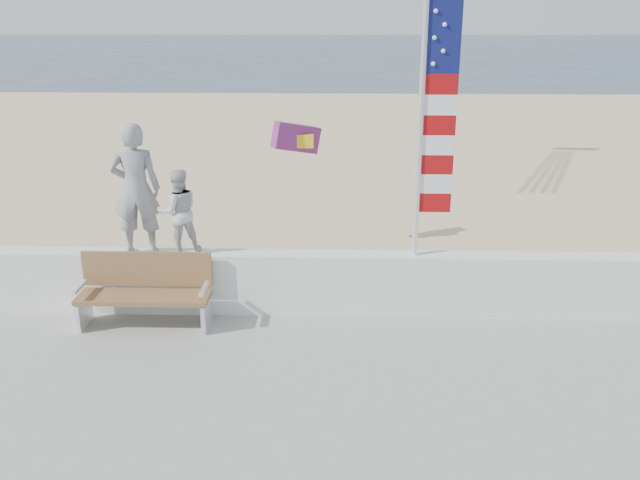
# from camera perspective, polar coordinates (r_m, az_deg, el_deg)

# --- Properties ---
(ground) EXTENTS (220.00, 220.00, 0.00)m
(ground) POSITION_cam_1_polar(r_m,az_deg,el_deg) (8.21, -1.82, -13.10)
(ground) COLOR #2A3E55
(ground) RESTS_ON ground
(sand) EXTENTS (90.00, 40.00, 0.08)m
(sand) POSITION_cam_1_polar(r_m,az_deg,el_deg) (16.52, 0.05, 3.86)
(sand) COLOR beige
(sand) RESTS_ON ground
(seawall) EXTENTS (30.00, 0.35, 0.90)m
(seawall) POSITION_cam_1_polar(r_m,az_deg,el_deg) (9.70, -1.15, -3.63)
(seawall) COLOR white
(seawall) RESTS_ON boardwalk
(adult) EXTENTS (0.73, 0.53, 1.84)m
(adult) POSITION_cam_1_polar(r_m,az_deg,el_deg) (9.66, -15.25, 4.18)
(adult) COLOR gray
(adult) RESTS_ON seawall
(child) EXTENTS (0.72, 0.65, 1.20)m
(child) POSITION_cam_1_polar(r_m,az_deg,el_deg) (9.60, -11.83, 2.36)
(child) COLOR silver
(child) RESTS_ON seawall
(bench) EXTENTS (1.80, 0.57, 1.00)m
(bench) POSITION_cam_1_polar(r_m,az_deg,el_deg) (9.62, -14.52, -4.08)
(bench) COLOR olive
(bench) RESTS_ON boardwalk
(flag) EXTENTS (0.50, 0.08, 3.50)m
(flag) POSITION_cam_1_polar(r_m,az_deg,el_deg) (9.12, 9.30, 10.13)
(flag) COLOR white
(flag) RESTS_ON seawall
(parafoil_kite) EXTENTS (0.90, 0.66, 0.63)m
(parafoil_kite) POSITION_cam_1_polar(r_m,az_deg,el_deg) (12.07, -1.91, 8.58)
(parafoil_kite) COLOR red
(parafoil_kite) RESTS_ON ground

